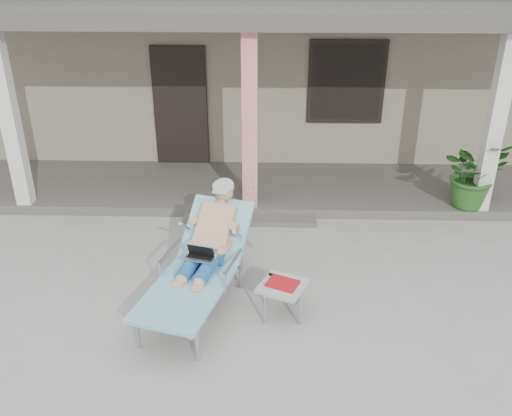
{
  "coord_description": "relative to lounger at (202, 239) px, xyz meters",
  "views": [
    {
      "loc": [
        0.31,
        -5.41,
        3.75
      ],
      "look_at": [
        0.14,
        0.6,
        0.85
      ],
      "focal_mm": 38.0,
      "sensor_mm": 36.0,
      "label": 1
    }
  ],
  "objects": [
    {
      "name": "house",
      "position": [
        0.45,
        6.63,
        0.85
      ],
      "size": [
        10.4,
        5.4,
        3.3
      ],
      "color": "gray",
      "rests_on": "ground"
    },
    {
      "name": "side_table",
      "position": [
        0.91,
        -0.26,
        -0.45
      ],
      "size": [
        0.62,
        0.62,
        0.42
      ],
      "rotation": [
        0.0,
        0.0,
        -0.42
      ],
      "color": "#B0B0AB",
      "rests_on": "ground"
    },
    {
      "name": "porch_overhang",
      "position": [
        0.45,
        3.08,
        1.98
      ],
      "size": [
        10.0,
        2.3,
        2.85
      ],
      "color": "silver",
      "rests_on": "porch_deck"
    },
    {
      "name": "lounger",
      "position": [
        0.0,
        0.0,
        0.0
      ],
      "size": [
        1.26,
        2.1,
        1.32
      ],
      "rotation": [
        0.0,
        0.0,
        -0.27
      ],
      "color": "#B7B7BC",
      "rests_on": "ground"
    },
    {
      "name": "porch_deck",
      "position": [
        0.45,
        3.14,
        -0.74
      ],
      "size": [
        10.0,
        2.0,
        0.15
      ],
      "primitive_type": "cube",
      "color": "#605B56",
      "rests_on": "ground"
    },
    {
      "name": "potted_palm",
      "position": [
        3.82,
        2.39,
        -0.13
      ],
      "size": [
        1.19,
        1.12,
        1.06
      ],
      "primitive_type": "imported",
      "rotation": [
        0.0,
        0.0,
        0.38
      ],
      "color": "#26591E",
      "rests_on": "porch_deck"
    },
    {
      "name": "ground",
      "position": [
        0.45,
        0.14,
        -0.81
      ],
      "size": [
        60.0,
        60.0,
        0.0
      ],
      "primitive_type": "plane",
      "color": "#9E9E99",
      "rests_on": "ground"
    },
    {
      "name": "porch_step",
      "position": [
        0.45,
        1.99,
        -0.77
      ],
      "size": [
        2.0,
        0.3,
        0.07
      ],
      "primitive_type": "cube",
      "color": "#605B56",
      "rests_on": "ground"
    }
  ]
}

